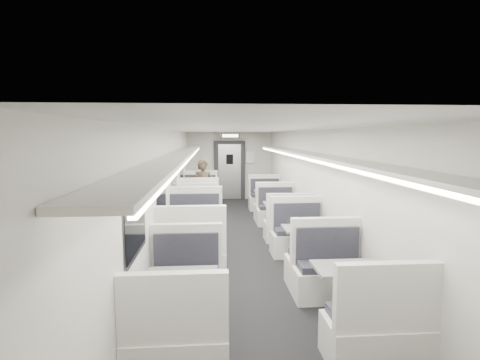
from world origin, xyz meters
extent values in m
cube|color=black|center=(0.00, 0.00, -0.06)|extent=(3.00, 12.00, 0.12)
cube|color=silver|center=(0.00, 0.00, 2.46)|extent=(3.00, 12.00, 0.12)
cube|color=silver|center=(0.00, 6.06, 1.20)|extent=(3.00, 0.12, 2.40)
cube|color=silver|center=(-1.56, 0.00, 1.20)|extent=(0.12, 12.00, 2.40)
cube|color=silver|center=(1.56, 0.00, 1.20)|extent=(0.12, 12.00, 2.40)
cube|color=silver|center=(-1.00, 2.73, 0.23)|extent=(1.09, 0.61, 0.46)
cube|color=black|center=(-1.00, 2.76, 0.51)|extent=(0.96, 0.48, 0.10)
cube|color=silver|center=(-1.00, 2.51, 0.82)|extent=(1.09, 0.12, 0.72)
cube|color=silver|center=(-1.00, 4.33, 0.23)|extent=(1.09, 0.61, 0.46)
cube|color=black|center=(-1.00, 4.30, 0.51)|extent=(0.96, 0.48, 0.10)
cube|color=silver|center=(-1.00, 4.55, 0.82)|extent=(1.09, 0.12, 0.72)
cylinder|color=#B7B7BA|center=(-1.00, 3.53, 0.35)|extent=(0.10, 0.10, 0.71)
cylinder|color=#B7B7BA|center=(-1.00, 3.53, 0.02)|extent=(0.37, 0.37, 0.03)
cube|color=gray|center=(-1.00, 3.53, 0.75)|extent=(0.90, 0.62, 0.04)
cube|color=silver|center=(-1.00, 0.55, 0.21)|extent=(0.99, 0.55, 0.42)
cube|color=black|center=(-1.00, 0.58, 0.47)|extent=(0.88, 0.44, 0.09)
cube|color=silver|center=(-1.00, 0.35, 0.75)|extent=(0.99, 0.11, 0.66)
cube|color=silver|center=(-1.00, 2.01, 0.21)|extent=(0.99, 0.55, 0.42)
cube|color=black|center=(-1.00, 1.98, 0.47)|extent=(0.88, 0.44, 0.09)
cube|color=silver|center=(-1.00, 2.21, 0.75)|extent=(0.99, 0.11, 0.66)
cylinder|color=#B7B7BA|center=(-1.00, 1.28, 0.32)|extent=(0.09, 0.09, 0.65)
cylinder|color=#B7B7BA|center=(-1.00, 1.28, 0.01)|extent=(0.34, 0.34, 0.03)
cube|color=gray|center=(-1.00, 1.28, 0.68)|extent=(0.83, 0.56, 0.04)
cube|color=silver|center=(-1.00, -1.53, 0.24)|extent=(1.14, 0.63, 0.48)
cube|color=black|center=(-1.00, -1.50, 0.54)|extent=(1.01, 0.51, 0.11)
cube|color=silver|center=(-1.00, -1.76, 0.86)|extent=(1.14, 0.13, 0.75)
cube|color=silver|center=(-1.00, 0.15, 0.24)|extent=(1.14, 0.63, 0.48)
cube|color=black|center=(-1.00, 0.11, 0.54)|extent=(1.01, 0.51, 0.11)
cube|color=silver|center=(-1.00, 0.38, 0.86)|extent=(1.14, 0.13, 0.75)
cylinder|color=#B7B7BA|center=(-1.00, -0.69, 0.37)|extent=(0.11, 0.11, 0.74)
cylinder|color=#B7B7BA|center=(-1.00, -0.69, 0.02)|extent=(0.39, 0.39, 0.03)
cube|color=gray|center=(-1.00, -0.69, 0.78)|extent=(0.95, 0.64, 0.04)
cube|color=silver|center=(-1.00, -3.90, 0.21)|extent=(0.99, 0.55, 0.42)
cube|color=black|center=(-1.00, -3.87, 0.47)|extent=(0.88, 0.44, 0.09)
cube|color=silver|center=(-1.00, -4.10, 0.75)|extent=(0.99, 0.11, 0.66)
cube|color=silver|center=(-1.00, -2.44, 0.21)|extent=(0.99, 0.55, 0.42)
cube|color=black|center=(-1.00, -2.47, 0.47)|extent=(0.88, 0.44, 0.09)
cube|color=silver|center=(-1.00, -2.24, 0.75)|extent=(0.99, 0.11, 0.66)
cylinder|color=#B7B7BA|center=(-1.00, -3.17, 0.32)|extent=(0.09, 0.09, 0.65)
cylinder|color=#B7B7BA|center=(-1.00, -3.17, 0.01)|extent=(0.34, 0.34, 0.03)
cube|color=gray|center=(-1.00, -3.17, 0.68)|extent=(0.82, 0.56, 0.04)
cube|color=silver|center=(1.00, 2.52, 0.21)|extent=(0.99, 0.55, 0.42)
cube|color=black|center=(1.00, 2.55, 0.47)|extent=(0.88, 0.44, 0.09)
cube|color=silver|center=(1.00, 2.32, 0.75)|extent=(0.99, 0.11, 0.65)
cube|color=silver|center=(1.00, 3.97, 0.21)|extent=(0.99, 0.55, 0.42)
cube|color=black|center=(1.00, 3.95, 0.47)|extent=(0.88, 0.44, 0.09)
cube|color=silver|center=(1.00, 4.17, 0.75)|extent=(0.99, 0.11, 0.65)
cylinder|color=#B7B7BA|center=(1.00, 3.25, 0.32)|extent=(0.09, 0.09, 0.64)
cylinder|color=#B7B7BA|center=(1.00, 3.25, 0.01)|extent=(0.34, 0.34, 0.03)
cube|color=gray|center=(1.00, 3.25, 0.68)|extent=(0.82, 0.56, 0.04)
cube|color=silver|center=(1.00, 0.57, 0.21)|extent=(0.99, 0.55, 0.42)
cube|color=black|center=(1.00, 0.59, 0.47)|extent=(0.88, 0.44, 0.09)
cube|color=silver|center=(1.00, 0.37, 0.75)|extent=(0.99, 0.11, 0.65)
cube|color=silver|center=(1.00, 2.02, 0.21)|extent=(0.99, 0.55, 0.42)
cube|color=black|center=(1.00, 1.99, 0.47)|extent=(0.88, 0.44, 0.09)
cube|color=silver|center=(1.00, 2.22, 0.75)|extent=(0.99, 0.11, 0.65)
cylinder|color=#B7B7BA|center=(1.00, 1.29, 0.32)|extent=(0.09, 0.09, 0.64)
cylinder|color=#B7B7BA|center=(1.00, 1.29, 0.01)|extent=(0.34, 0.34, 0.03)
cube|color=gray|center=(1.00, 1.29, 0.68)|extent=(0.82, 0.56, 0.04)
cube|color=silver|center=(1.00, -1.94, 0.22)|extent=(1.02, 0.57, 0.43)
cube|color=black|center=(1.00, -1.91, 0.48)|extent=(0.91, 0.45, 0.10)
cube|color=silver|center=(1.00, -2.15, 0.77)|extent=(1.02, 0.12, 0.67)
cube|color=silver|center=(1.00, -0.44, 0.22)|extent=(1.02, 0.57, 0.43)
cube|color=black|center=(1.00, -0.47, 0.48)|extent=(0.91, 0.45, 0.10)
cube|color=silver|center=(1.00, -0.23, 0.77)|extent=(1.02, 0.12, 0.67)
cylinder|color=#B7B7BA|center=(1.00, -1.19, 0.33)|extent=(0.10, 0.10, 0.66)
cylinder|color=#B7B7BA|center=(1.00, -1.19, 0.01)|extent=(0.35, 0.35, 0.03)
cube|color=gray|center=(1.00, -1.19, 0.70)|extent=(0.85, 0.58, 0.04)
cube|color=silver|center=(1.00, -3.88, 0.22)|extent=(1.02, 0.57, 0.43)
cube|color=black|center=(1.00, -3.85, 0.48)|extent=(0.91, 0.45, 0.10)
cube|color=silver|center=(1.00, -4.08, 0.77)|extent=(1.02, 0.12, 0.68)
cube|color=silver|center=(1.00, -2.37, 0.22)|extent=(1.02, 0.57, 0.43)
cube|color=black|center=(1.00, -2.40, 0.48)|extent=(0.91, 0.45, 0.10)
cube|color=silver|center=(1.00, -2.16, 0.77)|extent=(1.02, 0.12, 0.68)
cylinder|color=#B7B7BA|center=(1.00, -3.12, 0.33)|extent=(0.10, 0.10, 0.67)
cylinder|color=#B7B7BA|center=(1.00, -3.12, 0.01)|extent=(0.35, 0.35, 0.03)
cube|color=gray|center=(1.00, -3.12, 0.70)|extent=(0.85, 0.58, 0.04)
imported|color=black|center=(-0.87, 2.90, 0.81)|extent=(0.60, 0.40, 1.63)
cube|color=black|center=(-1.49, 3.40, 1.35)|extent=(0.02, 1.18, 0.84)
cube|color=black|center=(-1.49, 1.20, 1.35)|extent=(0.02, 1.18, 0.84)
cube|color=black|center=(-1.49, -1.00, 1.35)|extent=(0.02, 1.18, 0.84)
cube|color=black|center=(-1.49, -3.20, 1.35)|extent=(0.02, 1.18, 0.84)
cube|color=silver|center=(-1.26, -0.30, 1.92)|extent=(0.46, 10.40, 0.05)
cube|color=white|center=(-1.06, -0.30, 1.87)|extent=(0.05, 10.20, 0.04)
cube|color=silver|center=(1.26, -0.30, 1.92)|extent=(0.46, 10.40, 0.05)
cube|color=white|center=(1.06, -0.30, 1.87)|extent=(0.05, 10.20, 0.04)
cube|color=black|center=(0.00, 5.94, 1.05)|extent=(1.10, 0.10, 2.10)
cube|color=#B7B7BA|center=(0.00, 5.91, 1.00)|extent=(0.80, 0.05, 1.95)
cube|color=black|center=(0.00, 5.87, 1.45)|extent=(0.25, 0.02, 0.35)
cube|color=black|center=(0.00, 5.45, 2.28)|extent=(0.62, 0.10, 0.16)
cube|color=white|center=(0.00, 5.39, 2.28)|extent=(0.54, 0.02, 0.10)
cube|color=silver|center=(0.75, 5.92, 1.50)|extent=(0.32, 0.02, 0.40)
camera|label=1|loc=(-0.65, -7.34, 2.29)|focal=28.00mm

